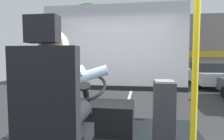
% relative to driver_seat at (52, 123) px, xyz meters
% --- Properties ---
extents(ground, '(18.00, 44.00, 0.06)m').
position_rel_driver_seat_xyz_m(ground, '(0.16, 9.16, -1.28)').
color(ground, '#353535').
extents(driver_seat, '(0.48, 0.48, 1.33)m').
position_rel_driver_seat_xyz_m(driver_seat, '(0.00, 0.00, 0.00)').
color(driver_seat, black).
rests_on(driver_seat, bus_floor).
extents(bus_driver, '(0.75, 0.56, 0.79)m').
position_rel_driver_seat_xyz_m(bus_driver, '(-0.00, 0.13, 0.18)').
color(bus_driver, black).
rests_on(bus_driver, driver_seat).
extents(steering_console, '(1.10, 1.01, 0.85)m').
position_rel_driver_seat_xyz_m(steering_console, '(-0.00, 1.32, -0.35)').
color(steering_console, black).
rests_on(steering_console, bus_floor).
extents(handrail_pole, '(0.04, 0.04, 1.98)m').
position_rel_driver_seat_xyz_m(handrail_pole, '(1.02, 0.10, 0.42)').
color(handrail_pole, yellow).
rests_on(handrail_pole, bus_floor).
extents(fare_box, '(0.24, 0.27, 0.79)m').
position_rel_driver_seat_xyz_m(fare_box, '(0.92, 0.96, -0.18)').
color(fare_box, '#333338').
rests_on(fare_box, bus_floor).
extents(windshield_panel, '(2.50, 0.08, 1.48)m').
position_rel_driver_seat_xyz_m(windshield_panel, '(0.16, 1.98, 0.47)').
color(windshield_panel, silver).
extents(street_tree, '(2.87, 2.87, 5.15)m').
position_rel_driver_seat_xyz_m(street_tree, '(-2.78, 11.11, 2.42)').
color(street_tree, '#4C3828').
rests_on(street_tree, ground).
extents(shop_building, '(9.54, 4.71, 5.58)m').
position_rel_driver_seat_xyz_m(shop_building, '(6.08, 19.77, 1.53)').
color(shop_building, gray).
rests_on(shop_building, ground).
extents(parked_car_white, '(1.89, 4.41, 1.36)m').
position_rel_driver_seat_xyz_m(parked_car_white, '(4.52, 10.66, -0.55)').
color(parked_car_white, silver).
rests_on(parked_car_white, ground).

